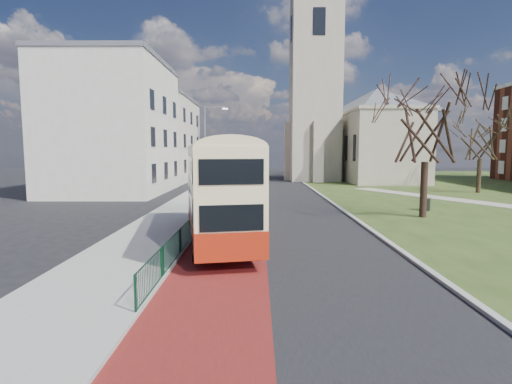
{
  "coord_description": "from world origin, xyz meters",
  "views": [
    {
      "loc": [
        0.15,
        -17.77,
        4.23
      ],
      "look_at": [
        0.08,
        3.46,
        2.0
      ],
      "focal_mm": 28.0,
      "sensor_mm": 36.0,
      "label": 1
    }
  ],
  "objects_px": {
    "streetlamp": "(207,146)",
    "winter_tree_near": "(427,117)",
    "litter_bin": "(426,204)",
    "bus": "(217,186)",
    "winter_tree_far": "(481,133)"
  },
  "relations": [
    {
      "from": "bus",
      "to": "litter_bin",
      "type": "height_order",
      "value": "bus"
    },
    {
      "from": "streetlamp",
      "to": "winter_tree_near",
      "type": "height_order",
      "value": "winter_tree_near"
    },
    {
      "from": "streetlamp",
      "to": "bus",
      "type": "height_order",
      "value": "streetlamp"
    },
    {
      "from": "litter_bin",
      "to": "streetlamp",
      "type": "bearing_deg",
      "value": 153.11
    },
    {
      "from": "bus",
      "to": "winter_tree_near",
      "type": "height_order",
      "value": "winter_tree_near"
    },
    {
      "from": "streetlamp",
      "to": "winter_tree_far",
      "type": "distance_m",
      "value": 26.59
    },
    {
      "from": "winter_tree_near",
      "to": "litter_bin",
      "type": "relative_size",
      "value": 9.54
    },
    {
      "from": "streetlamp",
      "to": "bus",
      "type": "relative_size",
      "value": 0.72
    },
    {
      "from": "bus",
      "to": "winter_tree_near",
      "type": "distance_m",
      "value": 14.34
    },
    {
      "from": "bus",
      "to": "winter_tree_far",
      "type": "bearing_deg",
      "value": 30.79
    },
    {
      "from": "streetlamp",
      "to": "winter_tree_far",
      "type": "relative_size",
      "value": 0.95
    },
    {
      "from": "streetlamp",
      "to": "winter_tree_near",
      "type": "distance_m",
      "value": 18.55
    },
    {
      "from": "winter_tree_near",
      "to": "winter_tree_far",
      "type": "height_order",
      "value": "winter_tree_near"
    },
    {
      "from": "streetlamp",
      "to": "winter_tree_far",
      "type": "bearing_deg",
      "value": 7.59
    },
    {
      "from": "litter_bin",
      "to": "winter_tree_far",
      "type": "bearing_deg",
      "value": 49.35
    }
  ]
}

